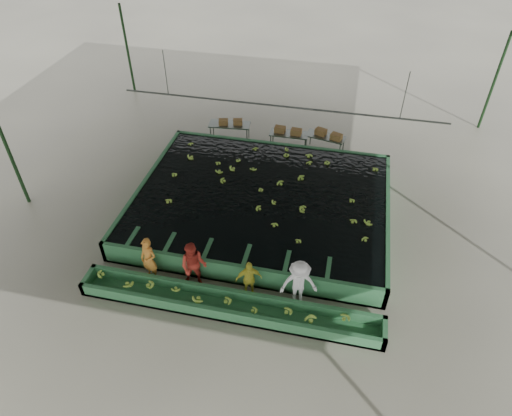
% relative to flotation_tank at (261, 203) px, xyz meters
% --- Properties ---
extents(ground, '(80.00, 80.00, 0.00)m').
position_rel_flotation_tank_xyz_m(ground, '(0.00, -1.50, -0.45)').
color(ground, gray).
rests_on(ground, ground).
extents(shed_roof, '(20.00, 22.00, 0.04)m').
position_rel_flotation_tank_xyz_m(shed_roof, '(0.00, -1.50, 4.55)').
color(shed_roof, gray).
rests_on(shed_roof, shed_posts).
extents(shed_posts, '(20.00, 22.00, 5.00)m').
position_rel_flotation_tank_xyz_m(shed_posts, '(0.00, -1.50, 2.05)').
color(shed_posts, '#183618').
rests_on(shed_posts, ground).
extents(flotation_tank, '(10.00, 8.00, 0.90)m').
position_rel_flotation_tank_xyz_m(flotation_tank, '(0.00, 0.00, 0.00)').
color(flotation_tank, '#307141').
rests_on(flotation_tank, ground).
extents(tank_water, '(9.70, 7.70, 0.00)m').
position_rel_flotation_tank_xyz_m(tank_water, '(0.00, -0.00, 0.40)').
color(tank_water, black).
rests_on(tank_water, flotation_tank).
extents(sorting_trough, '(10.00, 1.00, 0.50)m').
position_rel_flotation_tank_xyz_m(sorting_trough, '(0.00, -5.10, -0.20)').
color(sorting_trough, '#307141').
rests_on(sorting_trough, ground).
extents(cableway_rail, '(0.08, 0.08, 14.00)m').
position_rel_flotation_tank_xyz_m(cableway_rail, '(0.00, 3.50, 2.55)').
color(cableway_rail, '#59605B').
rests_on(cableway_rail, shed_roof).
extents(rail_hanger_left, '(0.04, 0.04, 2.00)m').
position_rel_flotation_tank_xyz_m(rail_hanger_left, '(-5.00, 3.50, 3.55)').
color(rail_hanger_left, '#59605B').
rests_on(rail_hanger_left, shed_roof).
extents(rail_hanger_right, '(0.04, 0.04, 2.00)m').
position_rel_flotation_tank_xyz_m(rail_hanger_right, '(5.00, 3.50, 3.55)').
color(rail_hanger_right, '#59605B').
rests_on(rail_hanger_right, shed_roof).
extents(worker_a, '(0.73, 0.59, 1.75)m').
position_rel_flotation_tank_xyz_m(worker_a, '(-2.98, -4.30, 0.42)').
color(worker_a, orange).
rests_on(worker_a, ground).
extents(worker_b, '(0.99, 0.81, 1.88)m').
position_rel_flotation_tank_xyz_m(worker_b, '(-1.38, -4.30, 0.49)').
color(worker_b, '#B83124').
rests_on(worker_b, ground).
extents(worker_c, '(0.95, 0.67, 1.50)m').
position_rel_flotation_tank_xyz_m(worker_c, '(0.49, -4.30, 0.30)').
color(worker_c, yellow).
rests_on(worker_c, ground).
extents(worker_d, '(1.33, 0.97, 1.85)m').
position_rel_flotation_tank_xyz_m(worker_d, '(2.14, -4.30, 0.48)').
color(worker_d, white).
rests_on(worker_d, ground).
extents(packing_table_left, '(2.08, 1.00, 0.92)m').
position_rel_flotation_tank_xyz_m(packing_table_left, '(-2.71, 5.12, 0.01)').
color(packing_table_left, '#59605B').
rests_on(packing_table_left, ground).
extents(packing_table_mid, '(1.85, 0.76, 0.84)m').
position_rel_flotation_tank_xyz_m(packing_table_mid, '(0.28, 5.00, -0.03)').
color(packing_table_mid, '#59605B').
rests_on(packing_table_mid, ground).
extents(packing_table_right, '(1.98, 1.12, 0.85)m').
position_rel_flotation_tank_xyz_m(packing_table_right, '(2.02, 5.12, -0.03)').
color(packing_table_right, '#59605B').
rests_on(packing_table_right, ground).
extents(box_stack_left, '(1.19, 0.58, 0.25)m').
position_rel_flotation_tank_xyz_m(box_stack_left, '(-2.65, 5.11, 0.47)').
color(box_stack_left, olive).
rests_on(box_stack_left, packing_table_left).
extents(box_stack_mid, '(1.32, 0.46, 0.28)m').
position_rel_flotation_tank_xyz_m(box_stack_mid, '(0.23, 5.00, 0.39)').
color(box_stack_mid, olive).
rests_on(box_stack_mid, packing_table_mid).
extents(box_stack_right, '(1.37, 0.82, 0.29)m').
position_rel_flotation_tank_xyz_m(box_stack_right, '(2.15, 5.07, 0.40)').
color(box_stack_right, olive).
rests_on(box_stack_right, packing_table_right).
extents(floating_bananas, '(8.83, 6.02, 0.12)m').
position_rel_flotation_tank_xyz_m(floating_bananas, '(0.00, 0.80, 0.40)').
color(floating_bananas, '#A2D045').
rests_on(floating_bananas, tank_water).
extents(trough_bananas, '(8.38, 0.56, 0.11)m').
position_rel_flotation_tank_xyz_m(trough_bananas, '(0.00, -5.10, -0.05)').
color(trough_bananas, '#A2D045').
rests_on(trough_bananas, sorting_trough).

